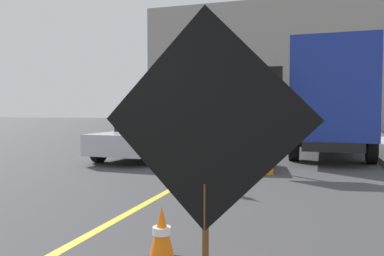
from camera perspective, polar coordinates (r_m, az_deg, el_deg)
lane_center_stripe at (r=6.86m, az=-6.24°, el=-10.61°), size 0.14×36.00×0.01m
roadwork_sign at (r=2.82m, az=1.97°, el=0.30°), size 1.63×0.11×2.33m
arrow_board_trailer at (r=10.48m, az=8.60°, el=-3.31°), size 1.59×1.94×2.70m
box_truck at (r=14.28m, az=19.69°, el=3.92°), size 2.53×7.55×3.58m
pickup_car at (r=12.89m, az=-6.11°, el=-1.19°), size 2.15×4.93×1.38m
highway_guide_sign at (r=23.48m, az=22.28°, el=7.08°), size 2.79×0.23×5.00m
far_building_block at (r=34.33m, az=11.45°, el=8.35°), size 19.33×8.11×9.87m
traffic_cone_near_sign at (r=4.17m, az=-4.45°, el=-15.38°), size 0.36×0.36×0.60m
traffic_cone_mid_lane at (r=7.42m, az=5.11°, el=-6.89°), size 0.36×0.36×0.70m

